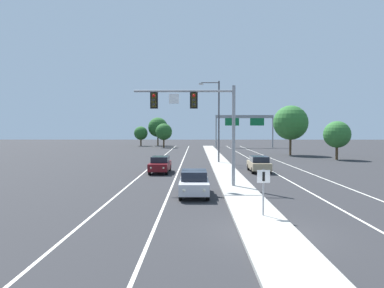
{
  "coord_description": "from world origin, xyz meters",
  "views": [
    {
      "loc": [
        -2.93,
        -14.37,
        4.22
      ],
      "look_at": [
        -3.2,
        10.12,
        3.2
      ],
      "focal_mm": 33.33,
      "sensor_mm": 36.0,
      "label": 1
    }
  ],
  "objects_px": {
    "overhead_signal_mast": "(201,114)",
    "tree_far_left_b": "(158,127)",
    "median_sign_post": "(263,185)",
    "tree_far_right_c": "(337,135)",
    "car_oncoming_silver": "(194,183)",
    "highway_sign_gantry": "(244,121)",
    "street_lamp_median": "(217,116)",
    "car_oncoming_darkred": "(160,164)",
    "car_receding_tan": "(259,164)",
    "tree_far_right_b": "(291,123)",
    "tree_far_left_a": "(164,132)",
    "tree_far_left_c": "(141,133)"
  },
  "relations": [
    {
      "from": "car_oncoming_silver",
      "to": "car_oncoming_darkred",
      "type": "bearing_deg",
      "value": 105.89
    },
    {
      "from": "street_lamp_median",
      "to": "tree_far_right_b",
      "type": "height_order",
      "value": "street_lamp_median"
    },
    {
      "from": "car_receding_tan",
      "to": "tree_far_right_c",
      "type": "height_order",
      "value": "tree_far_right_c"
    },
    {
      "from": "overhead_signal_mast",
      "to": "tree_far_left_c",
      "type": "relative_size",
      "value": 1.48
    },
    {
      "from": "tree_far_right_b",
      "to": "tree_far_left_b",
      "type": "bearing_deg",
      "value": 127.11
    },
    {
      "from": "tree_far_right_b",
      "to": "car_oncoming_darkred",
      "type": "bearing_deg",
      "value": -128.56
    },
    {
      "from": "street_lamp_median",
      "to": "tree_far_left_b",
      "type": "distance_m",
      "value": 48.56
    },
    {
      "from": "overhead_signal_mast",
      "to": "car_receding_tan",
      "type": "bearing_deg",
      "value": 58.13
    },
    {
      "from": "median_sign_post",
      "to": "car_oncoming_darkred",
      "type": "height_order",
      "value": "median_sign_post"
    },
    {
      "from": "car_receding_tan",
      "to": "overhead_signal_mast",
      "type": "bearing_deg",
      "value": -121.87
    },
    {
      "from": "highway_sign_gantry",
      "to": "tree_far_right_c",
      "type": "height_order",
      "value": "highway_sign_gantry"
    },
    {
      "from": "median_sign_post",
      "to": "tree_far_right_c",
      "type": "distance_m",
      "value": 36.59
    },
    {
      "from": "median_sign_post",
      "to": "tree_far_left_a",
      "type": "relative_size",
      "value": 0.4
    },
    {
      "from": "street_lamp_median",
      "to": "tree_far_left_b",
      "type": "xyz_separation_m",
      "value": [
        -12.36,
        46.95,
        -1.08
      ]
    },
    {
      "from": "street_lamp_median",
      "to": "highway_sign_gantry",
      "type": "bearing_deg",
      "value": 77.27
    },
    {
      "from": "car_oncoming_silver",
      "to": "tree_far_right_b",
      "type": "bearing_deg",
      "value": 66.37
    },
    {
      "from": "car_receding_tan",
      "to": "tree_far_right_b",
      "type": "bearing_deg",
      "value": 68.25
    },
    {
      "from": "tree_far_right_c",
      "to": "tree_far_left_b",
      "type": "relative_size",
      "value": 0.74
    },
    {
      "from": "median_sign_post",
      "to": "car_oncoming_silver",
      "type": "distance_m",
      "value": 6.74
    },
    {
      "from": "median_sign_post",
      "to": "tree_far_left_c",
      "type": "xyz_separation_m",
      "value": [
        -17.04,
        72.6,
        1.62
      ]
    },
    {
      "from": "street_lamp_median",
      "to": "car_oncoming_darkred",
      "type": "bearing_deg",
      "value": -121.79
    },
    {
      "from": "tree_far_left_b",
      "to": "car_oncoming_darkred",
      "type": "bearing_deg",
      "value": -83.68
    },
    {
      "from": "overhead_signal_mast",
      "to": "median_sign_post",
      "type": "height_order",
      "value": "overhead_signal_mast"
    },
    {
      "from": "car_receding_tan",
      "to": "tree_far_left_b",
      "type": "relative_size",
      "value": 0.62
    },
    {
      "from": "car_oncoming_silver",
      "to": "car_receding_tan",
      "type": "xyz_separation_m",
      "value": [
        6.31,
        12.4,
        0.0
      ]
    },
    {
      "from": "street_lamp_median",
      "to": "tree_far_right_b",
      "type": "distance_m",
      "value": 18.78
    },
    {
      "from": "street_lamp_median",
      "to": "overhead_signal_mast",
      "type": "bearing_deg",
      "value": -96.84
    },
    {
      "from": "overhead_signal_mast",
      "to": "car_oncoming_silver",
      "type": "distance_m",
      "value": 5.49
    },
    {
      "from": "highway_sign_gantry",
      "to": "tree_far_right_b",
      "type": "bearing_deg",
      "value": -80.02
    },
    {
      "from": "overhead_signal_mast",
      "to": "tree_far_left_b",
      "type": "xyz_separation_m",
      "value": [
        -10.14,
        65.41,
        -0.62
      ]
    },
    {
      "from": "car_oncoming_silver",
      "to": "highway_sign_gantry",
      "type": "height_order",
      "value": "highway_sign_gantry"
    },
    {
      "from": "street_lamp_median",
      "to": "tree_far_right_c",
      "type": "bearing_deg",
      "value": 17.48
    },
    {
      "from": "overhead_signal_mast",
      "to": "tree_far_right_c",
      "type": "distance_m",
      "value": 30.57
    },
    {
      "from": "car_receding_tan",
      "to": "car_oncoming_darkred",
      "type": "bearing_deg",
      "value": -176.12
    },
    {
      "from": "car_oncoming_darkred",
      "to": "tree_far_left_b",
      "type": "xyz_separation_m",
      "value": [
        -6.29,
        56.74,
        3.89
      ]
    },
    {
      "from": "car_oncoming_silver",
      "to": "tree_far_left_b",
      "type": "distance_m",
      "value": 69.27
    },
    {
      "from": "median_sign_post",
      "to": "car_oncoming_darkred",
      "type": "xyz_separation_m",
      "value": [
        -6.65,
        17.57,
        -0.77
      ]
    },
    {
      "from": "car_oncoming_silver",
      "to": "highway_sign_gantry",
      "type": "bearing_deg",
      "value": 79.25
    },
    {
      "from": "median_sign_post",
      "to": "tree_far_left_b",
      "type": "relative_size",
      "value": 0.3
    },
    {
      "from": "highway_sign_gantry",
      "to": "tree_far_right_c",
      "type": "bearing_deg",
      "value": -75.49
    },
    {
      "from": "highway_sign_gantry",
      "to": "tree_far_right_b",
      "type": "xyz_separation_m",
      "value": [
        4.21,
        -23.93,
        -0.9
      ]
    },
    {
      "from": "overhead_signal_mast",
      "to": "tree_far_right_c",
      "type": "relative_size",
      "value": 1.36
    },
    {
      "from": "tree_far_left_a",
      "to": "tree_far_right_b",
      "type": "bearing_deg",
      "value": -46.41
    },
    {
      "from": "overhead_signal_mast",
      "to": "car_oncoming_silver",
      "type": "xyz_separation_m",
      "value": [
        -0.51,
        -3.08,
        -4.51
      ]
    },
    {
      "from": "median_sign_post",
      "to": "tree_far_right_c",
      "type": "bearing_deg",
      "value": 63.46
    },
    {
      "from": "tree_far_left_c",
      "to": "tree_far_left_b",
      "type": "bearing_deg",
      "value": 22.59
    },
    {
      "from": "tree_far_right_b",
      "to": "tree_far_right_c",
      "type": "height_order",
      "value": "tree_far_right_b"
    },
    {
      "from": "overhead_signal_mast",
      "to": "tree_far_left_c",
      "type": "xyz_separation_m",
      "value": [
        -14.25,
        63.7,
        -2.12
      ]
    },
    {
      "from": "median_sign_post",
      "to": "car_oncoming_silver",
      "type": "bearing_deg",
      "value": 119.55
    },
    {
      "from": "tree_far_left_b",
      "to": "overhead_signal_mast",
      "type": "bearing_deg",
      "value": -81.19
    }
  ]
}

